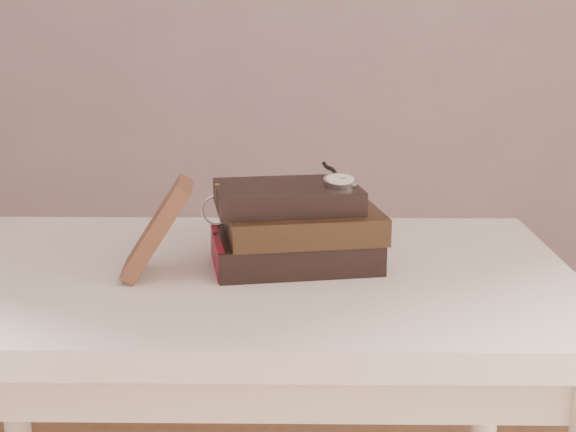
{
  "coord_description": "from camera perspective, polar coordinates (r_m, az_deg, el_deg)",
  "views": [
    {
      "loc": [
        0.09,
        -0.77,
        1.12
      ],
      "look_at": [
        0.08,
        0.37,
        0.82
      ],
      "focal_mm": 49.12,
      "sensor_mm": 36.0,
      "label": 1
    }
  ],
  "objects": [
    {
      "name": "pocket_watch",
      "position": [
        1.17,
        3.74,
        2.58
      ],
      "size": [
        0.06,
        0.15,
        0.02
      ],
      "color": "silver",
      "rests_on": "book_stack"
    },
    {
      "name": "eyeglasses",
      "position": [
        1.25,
        -4.02,
        0.49
      ],
      "size": [
        0.12,
        0.13,
        0.05
      ],
      "color": "silver",
      "rests_on": "book_stack"
    },
    {
      "name": "table",
      "position": [
        1.21,
        -3.71,
        -7.91
      ],
      "size": [
        1.0,
        0.6,
        0.75
      ],
      "color": "silver",
      "rests_on": "ground"
    },
    {
      "name": "journal",
      "position": [
        1.14,
        -9.44,
        -0.88
      ],
      "size": [
        0.11,
        0.1,
        0.14
      ],
      "primitive_type": "cube",
      "rotation": [
        0.0,
        0.58,
        0.09
      ],
      "color": "#44271A",
      "rests_on": "table"
    },
    {
      "name": "book_stack",
      "position": [
        1.18,
        0.55,
        -0.87
      ],
      "size": [
        0.27,
        0.2,
        0.12
      ],
      "color": "black",
      "rests_on": "table"
    }
  ]
}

